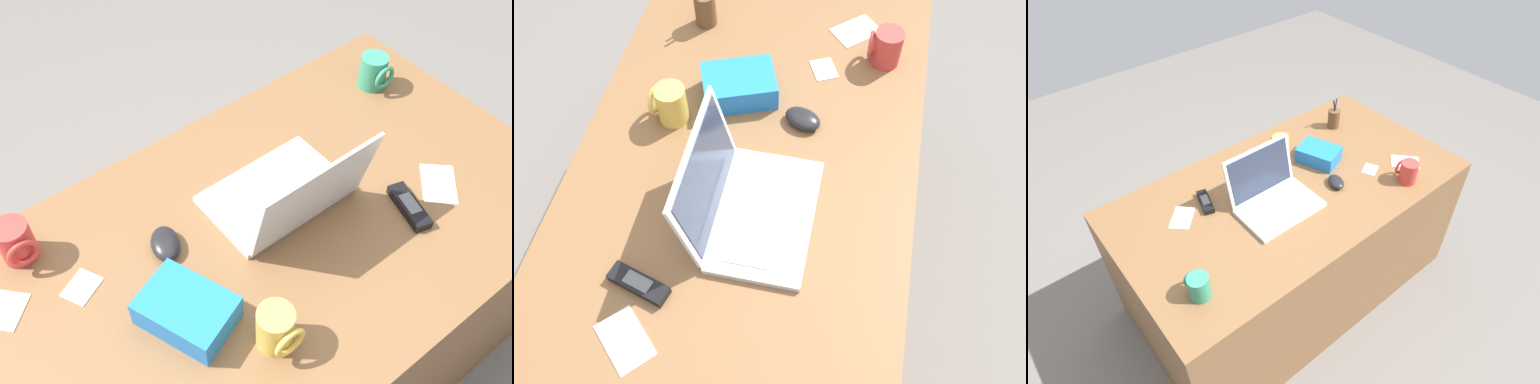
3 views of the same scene
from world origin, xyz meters
The scene contains 13 objects.
ground_plane centered at (0.00, 0.00, 0.00)m, with size 6.00×6.00×0.00m, color slate.
desk centered at (0.00, 0.00, 0.35)m, with size 1.58×0.86×0.71m, color brown.
laptop centered at (-0.13, -0.04, 0.76)m, with size 0.34×0.27×0.24m.
computer_mouse centered at (0.17, -0.12, 0.73)m, with size 0.07×0.10×0.04m, color black.
coffee_mug_white centered at (-0.61, -0.23, 0.76)m, with size 0.08×0.09×0.10m.
coffee_mug_tall centered at (0.44, -0.30, 0.76)m, with size 0.08×0.09×0.10m.
coffee_mug_spare centered at (0.12, 0.22, 0.76)m, with size 0.08×0.09×0.11m.
cordless_phone centered at (-0.35, 0.15, 0.72)m, with size 0.08×0.15×0.03m.
pen_holder centered at (0.50, 0.23, 0.76)m, with size 0.06×0.06×0.17m.
snack_bag centered at (0.24, 0.06, 0.75)m, with size 0.14×0.19×0.07m, color blue.
paper_note_near_laptop centered at (0.55, -0.22, 0.71)m, with size 0.09×0.13×0.00m, color white.
paper_note_left centered at (0.38, -0.15, 0.71)m, with size 0.08×0.06×0.00m, color white.
paper_note_right centered at (-0.47, 0.14, 0.71)m, with size 0.08×0.13×0.00m, color white.
Camera 3 is at (-0.95, -1.11, 2.01)m, focal length 30.33 mm.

